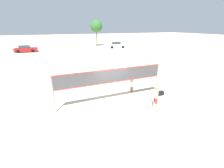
# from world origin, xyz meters

# --- Properties ---
(ground_plane) EXTENTS (200.00, 200.00, 0.00)m
(ground_plane) POSITION_xyz_m (0.00, 0.00, 0.00)
(ground_plane) COLOR beige
(volleyball_net) EXTENTS (7.91, 0.09, 2.42)m
(volleyball_net) POSITION_xyz_m (0.00, 0.00, 1.80)
(volleyball_net) COLOR gray
(volleyball_net) RESTS_ON ground_plane
(player_spiker) EXTENTS (0.28, 0.70, 2.07)m
(player_spiker) POSITION_xyz_m (2.18, -2.15, 1.09)
(player_spiker) COLOR beige
(player_spiker) RESTS_ON ground_plane
(player_blocker) EXTENTS (0.28, 0.69, 2.04)m
(player_blocker) POSITION_xyz_m (2.18, 1.01, 1.07)
(player_blocker) COLOR #8C664C
(player_blocker) RESTS_ON ground_plane
(volleyball) EXTENTS (0.21, 0.21, 0.21)m
(volleyball) POSITION_xyz_m (2.62, -2.96, 0.11)
(volleyball) COLOR silver
(volleyball) RESTS_ON ground_plane
(gear_bag) EXTENTS (0.55, 0.32, 0.31)m
(gear_bag) POSITION_xyz_m (3.93, -0.54, 0.15)
(gear_bag) COLOR black
(gear_bag) RESTS_ON ground_plane
(parked_car_near) EXTENTS (4.43, 2.05, 1.38)m
(parked_car_near) POSITION_xyz_m (-8.30, 27.36, 0.63)
(parked_car_near) COLOR maroon
(parked_car_near) RESTS_ON ground_plane
(parked_car_mid) EXTENTS (4.78, 2.78, 1.48)m
(parked_car_mid) POSITION_xyz_m (12.11, 26.16, 0.67)
(parked_car_mid) COLOR silver
(parked_car_mid) RESTS_ON ground_plane
(tree_left_cluster) EXTENTS (3.25, 3.25, 6.79)m
(tree_left_cluster) POSITION_xyz_m (8.65, 31.80, 5.13)
(tree_left_cluster) COLOR brown
(tree_left_cluster) RESTS_ON ground_plane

